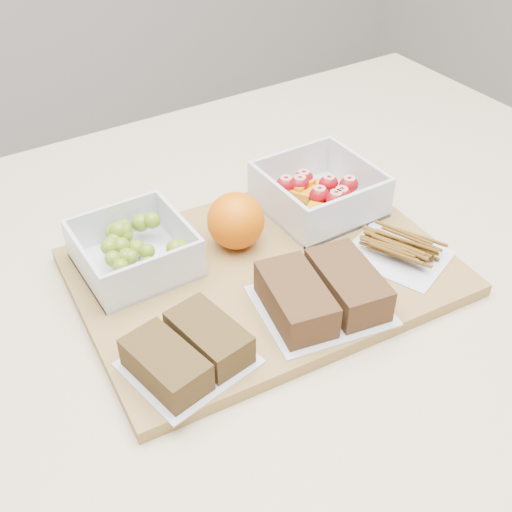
% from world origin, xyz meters
% --- Properties ---
extents(counter, '(1.20, 0.90, 0.90)m').
position_xyz_m(counter, '(0.00, 0.00, 0.45)').
color(counter, beige).
rests_on(counter, ground).
extents(cutting_board, '(0.44, 0.33, 0.02)m').
position_xyz_m(cutting_board, '(-0.00, 0.00, 0.91)').
color(cutting_board, olive).
rests_on(cutting_board, counter).
extents(grape_container, '(0.12, 0.12, 0.05)m').
position_xyz_m(grape_container, '(-0.13, 0.09, 0.94)').
color(grape_container, silver).
rests_on(grape_container, cutting_board).
extents(fruit_container, '(0.13, 0.13, 0.06)m').
position_xyz_m(fruit_container, '(0.12, 0.07, 0.94)').
color(fruit_container, silver).
rests_on(fruit_container, cutting_board).
extents(orange, '(0.07, 0.07, 0.07)m').
position_xyz_m(orange, '(-0.01, 0.06, 0.95)').
color(orange, '#E86505').
rests_on(orange, cutting_board).
extents(sandwich_bag_left, '(0.13, 0.12, 0.04)m').
position_xyz_m(sandwich_bag_left, '(-0.15, -0.08, 0.93)').
color(sandwich_bag_left, silver).
rests_on(sandwich_bag_left, cutting_board).
extents(sandwich_bag_center, '(0.15, 0.14, 0.04)m').
position_xyz_m(sandwich_bag_center, '(0.01, -0.09, 0.94)').
color(sandwich_bag_center, silver).
rests_on(sandwich_bag_center, cutting_board).
extents(pretzel_bag, '(0.13, 0.14, 0.03)m').
position_xyz_m(pretzel_bag, '(0.14, -0.06, 0.93)').
color(pretzel_bag, silver).
rests_on(pretzel_bag, cutting_board).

